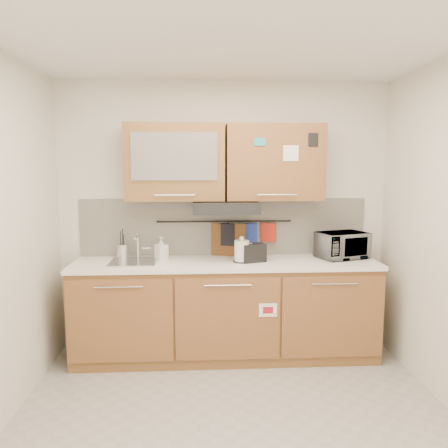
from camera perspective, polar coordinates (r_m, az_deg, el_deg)
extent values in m
plane|color=#9E9993|center=(3.31, 1.60, -25.31)|extent=(3.20, 3.20, 0.00)
plane|color=white|center=(2.89, 1.80, 23.70)|extent=(3.20, 3.20, 0.00)
plane|color=silver|center=(4.30, 0.00, 0.96)|extent=(3.20, 0.00, 3.20)
cube|color=brown|center=(4.20, 0.23, -11.26)|extent=(2.80, 0.60, 0.88)
cube|color=black|center=(4.34, 0.23, -16.13)|extent=(2.80, 0.54, 0.10)
cube|color=#9A6337|center=(3.95, -13.45, -12.25)|extent=(0.91, 0.02, 0.74)
cylinder|color=silver|center=(3.83, -13.66, -8.01)|extent=(0.41, 0.01, 0.01)
cube|color=#9A6337|center=(3.90, 0.51, -12.32)|extent=(0.91, 0.02, 0.74)
cylinder|color=silver|center=(3.78, 0.54, -8.03)|extent=(0.41, 0.01, 0.01)
cube|color=#9A6337|center=(4.06, 14.05, -11.72)|extent=(0.91, 0.02, 0.74)
cylinder|color=silver|center=(3.95, 14.31, -7.58)|extent=(0.41, 0.01, 0.01)
cube|color=white|center=(4.07, 0.24, -5.16)|extent=(2.82, 0.62, 0.04)
cube|color=silver|center=(4.30, 0.01, -0.38)|extent=(2.80, 0.02, 0.56)
cube|color=brown|center=(4.10, -6.36, 8.00)|extent=(0.90, 0.35, 0.70)
cube|color=silver|center=(3.91, -6.52, 8.75)|extent=(0.76, 0.02, 0.42)
cube|color=#9A6337|center=(4.15, 6.55, 8.00)|extent=(0.90, 0.35, 0.70)
cube|color=white|center=(4.00, 8.72, 9.12)|extent=(0.14, 0.00, 0.14)
cube|color=black|center=(4.04, 0.20, 2.24)|extent=(0.60, 0.46, 0.10)
cube|color=silver|center=(4.11, -11.72, -4.96)|extent=(0.42, 0.40, 0.03)
cylinder|color=silver|center=(4.24, -11.18, -2.85)|extent=(0.03, 0.03, 0.24)
cylinder|color=silver|center=(4.14, -11.37, -1.69)|extent=(0.02, 0.18, 0.02)
cylinder|color=black|center=(4.26, 0.04, 0.35)|extent=(1.30, 0.02, 0.02)
cylinder|color=silver|center=(4.26, -13.08, -3.52)|extent=(0.14, 0.14, 0.14)
cylinder|color=black|center=(4.26, -13.34, -2.67)|extent=(0.01, 0.01, 0.27)
cylinder|color=black|center=(4.23, -12.94, -2.92)|extent=(0.01, 0.01, 0.24)
cylinder|color=black|center=(4.26, -13.06, -2.52)|extent=(0.01, 0.01, 0.29)
cylinder|color=black|center=(4.23, -13.33, -3.12)|extent=(0.01, 0.01, 0.21)
cylinder|color=silver|center=(4.01, 2.33, -3.59)|extent=(0.16, 0.16, 0.20)
sphere|color=silver|center=(3.99, 2.34, -1.92)|extent=(0.05, 0.05, 0.05)
cube|color=silver|center=(4.04, 3.49, -3.39)|extent=(0.02, 0.03, 0.13)
cylinder|color=black|center=(4.03, 2.33, -4.88)|extent=(0.15, 0.15, 0.01)
cube|color=black|center=(4.03, 3.80, -3.76)|extent=(0.25, 0.19, 0.17)
cube|color=black|center=(4.00, 3.28, -2.73)|extent=(0.09, 0.11, 0.01)
cube|color=black|center=(4.04, 4.32, -2.66)|extent=(0.09, 0.11, 0.01)
imported|color=#999999|center=(4.33, 15.17, -2.70)|extent=(0.52, 0.43, 0.25)
imported|color=#999999|center=(4.16, -8.18, -3.15)|extent=(0.14, 0.14, 0.22)
cube|color=brown|center=(4.28, 0.58, -2.75)|extent=(0.34, 0.11, 0.42)
cube|color=#21349B|center=(4.28, 3.55, -1.28)|extent=(0.13, 0.06, 0.21)
cube|color=black|center=(4.26, 0.51, -1.39)|extent=(0.14, 0.08, 0.22)
cube|color=red|center=(4.31, 5.82, -1.11)|extent=(0.15, 0.08, 0.18)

